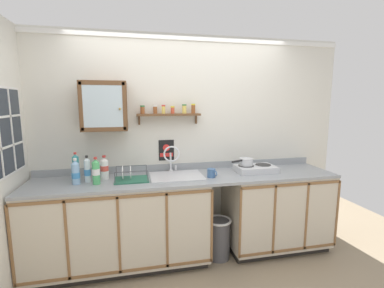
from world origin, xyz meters
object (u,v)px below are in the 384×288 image
(bottle_soda_green_2, at_px, (96,172))
(bottle_water_clear_3, at_px, (87,170))
(saucepan, at_px, (246,162))
(sink, at_px, (176,178))
(bottle_water_blue_1, at_px, (76,173))
(wall_cabinet, at_px, (104,106))
(bottle_detergent_teal_4, at_px, (76,168))
(warning_sign, at_px, (166,150))
(mug, at_px, (211,173))
(trash_bin, at_px, (219,238))
(hot_plate_stove, at_px, (255,169))
(bottle_opaque_white_0, at_px, (104,168))
(dish_rack, at_px, (131,178))

(bottle_soda_green_2, xyz_separation_m, bottle_water_clear_3, (-0.10, 0.10, -0.00))
(saucepan, bearing_deg, sink, -179.05)
(bottle_water_blue_1, xyz_separation_m, wall_cabinet, (0.28, 0.22, 0.65))
(bottle_water_blue_1, xyz_separation_m, bottle_detergent_teal_4, (-0.02, 0.12, 0.03))
(wall_cabinet, xyz_separation_m, warning_sign, (0.67, 0.12, -0.52))
(sink, height_order, mug, sink)
(saucepan, distance_m, bottle_water_blue_1, 1.85)
(wall_cabinet, distance_m, trash_bin, 1.93)
(hot_plate_stove, xyz_separation_m, bottle_detergent_teal_4, (-1.98, 0.05, 0.10))
(bottle_opaque_white_0, bearing_deg, saucepan, -1.35)
(bottle_soda_green_2, xyz_separation_m, trash_bin, (1.28, -0.01, -0.84))
(saucepan, relative_size, bottle_water_clear_3, 1.06)
(bottle_water_clear_3, relative_size, mug, 2.32)
(bottle_soda_green_2, xyz_separation_m, warning_sign, (0.75, 0.39, 0.12))
(bottle_opaque_white_0, bearing_deg, bottle_water_blue_1, -154.04)
(trash_bin, bearing_deg, dish_rack, 175.70)
(bottle_water_blue_1, bearing_deg, wall_cabinet, 38.45)
(hot_plate_stove, xyz_separation_m, wall_cabinet, (-1.68, 0.15, 0.73))
(wall_cabinet, bearing_deg, bottle_water_clear_3, -136.48)
(wall_cabinet, height_order, trash_bin, wall_cabinet)
(bottle_soda_green_2, distance_m, trash_bin, 1.54)
(hot_plate_stove, distance_m, mug, 0.58)
(hot_plate_stove, xyz_separation_m, bottle_water_blue_1, (-1.96, -0.07, 0.08))
(sink, relative_size, warning_sign, 2.36)
(bottle_soda_green_2, relative_size, trash_bin, 0.59)
(bottle_opaque_white_0, height_order, bottle_water_blue_1, bottle_water_blue_1)
(mug, height_order, trash_bin, mug)
(mug, bearing_deg, bottle_opaque_white_0, 171.11)
(bottle_soda_green_2, bearing_deg, wall_cabinet, 72.63)
(dish_rack, bearing_deg, warning_sign, 37.96)
(bottle_soda_green_2, distance_m, wall_cabinet, 0.70)
(mug, bearing_deg, hot_plate_stove, 11.70)
(bottle_opaque_white_0, height_order, warning_sign, warning_sign)
(bottle_water_clear_3, height_order, trash_bin, bottle_water_clear_3)
(saucepan, height_order, bottle_water_clear_3, bottle_water_clear_3)
(wall_cabinet, bearing_deg, saucepan, -4.86)
(bottle_soda_green_2, xyz_separation_m, bottle_detergent_teal_4, (-0.22, 0.16, 0.01))
(sink, height_order, bottle_water_blue_1, sink)
(bottle_opaque_white_0, bearing_deg, sink, -3.86)
(sink, relative_size, hot_plate_stove, 1.27)
(bottle_water_clear_3, bearing_deg, bottle_water_blue_1, -152.59)
(trash_bin, bearing_deg, sink, 164.83)
(warning_sign, xyz_separation_m, trash_bin, (0.54, -0.40, -0.96))
(bottle_detergent_teal_4, xyz_separation_m, wall_cabinet, (0.30, 0.10, 0.63))
(bottle_detergent_teal_4, relative_size, dish_rack, 0.87)
(bottle_water_blue_1, distance_m, wall_cabinet, 0.74)
(bottle_water_blue_1, bearing_deg, warning_sign, 20.16)
(sink, distance_m, mug, 0.40)
(saucepan, relative_size, dish_rack, 0.83)
(sink, relative_size, dish_rack, 1.64)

